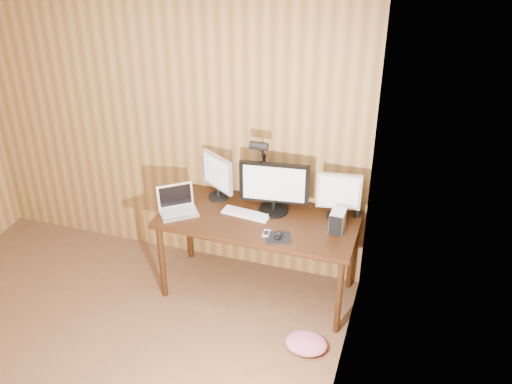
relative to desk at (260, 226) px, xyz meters
The scene contains 14 objects.
room_shell 2.04m from the desk, 118.65° to the right, with size 4.00×4.00×4.00m.
desk is the anchor object (origin of this frame).
monitor_center 0.37m from the desk, 35.37° to the left, with size 0.56×0.24×0.44m.
monitor_left 0.55m from the desk, 162.79° to the left, with size 0.32×0.21×0.40m.
monitor_right 0.70m from the desk, 11.27° to the left, with size 0.35×0.17×0.40m.
laptop 0.70m from the desk, 165.95° to the right, with size 0.37×0.36×0.21m.
keyboard 0.18m from the desk, 152.39° to the right, with size 0.40×0.16×0.02m.
mousepad 0.39m from the desk, 51.77° to the right, with size 0.20×0.16×0.00m, color black.
mouse 0.40m from the desk, 51.77° to the right, with size 0.07×0.11×0.04m, color black.
hard_drive 0.67m from the desk, ahead, with size 0.11×0.16×0.17m.
phone 0.32m from the desk, 64.48° to the right, with size 0.05×0.10×0.01m.
speaker 0.80m from the desk, 14.01° to the left, with size 0.05×0.05×0.13m, color black.
desk_lamp 0.54m from the desk, 105.19° to the left, with size 0.15×0.21×0.63m.
fabric_pile 1.01m from the desk, 47.99° to the right, with size 0.33×0.27×0.10m, color #C45E7D, non-canonical shape.
Camera 1 is at (2.11, -2.21, 3.38)m, focal length 42.00 mm.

